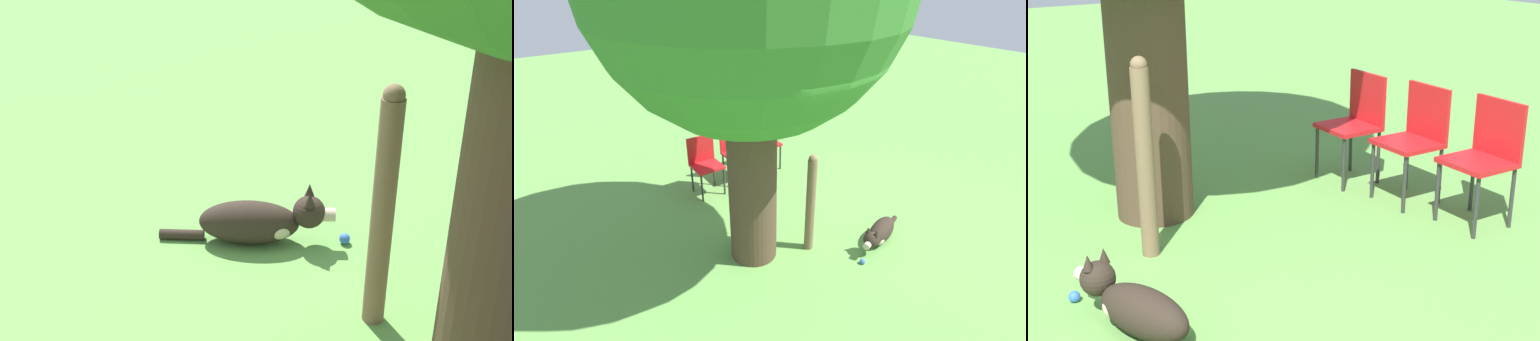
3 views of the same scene
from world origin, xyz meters
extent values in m
plane|color=#609947|center=(0.00, 0.00, 0.00)|extent=(30.00, 30.00, 0.00)
cylinder|color=#4C3828|center=(0.24, 0.81, 1.18)|extent=(0.57, 0.57, 2.37)
ellipsoid|color=#2D231C|center=(-0.55, -0.70, 0.14)|extent=(0.44, 0.67, 0.27)
ellipsoid|color=#C6B293|center=(-0.60, -0.53, 0.12)|extent=(0.28, 0.27, 0.16)
sphere|color=#2D231C|center=(-0.66, -0.35, 0.22)|extent=(0.25, 0.25, 0.20)
cylinder|color=#C6B293|center=(-0.69, -0.24, 0.21)|extent=(0.11, 0.11, 0.08)
cone|color=#2D231C|center=(-0.71, -0.37, 0.34)|extent=(0.06, 0.06, 0.09)
cone|color=#2D231C|center=(-0.61, -0.33, 0.34)|extent=(0.06, 0.06, 0.09)
cylinder|color=#2D231C|center=(-0.42, -1.10, 0.03)|extent=(0.15, 0.29, 0.06)
cylinder|color=brown|center=(-0.10, 0.19, 0.63)|extent=(0.12, 0.12, 1.26)
sphere|color=brown|center=(-0.10, 0.19, 1.28)|extent=(0.10, 0.10, 0.10)
cube|color=red|center=(2.05, -0.70, 0.47)|extent=(0.44, 0.46, 0.04)
cube|color=red|center=(2.24, -0.71, 0.70)|extent=(0.05, 0.44, 0.42)
cylinder|color=#2D2D2D|center=(1.86, -0.88, 0.23)|extent=(0.03, 0.03, 0.46)
cylinder|color=#2D2D2D|center=(1.88, -0.50, 0.23)|extent=(0.03, 0.03, 0.46)
cylinder|color=#2D2D2D|center=(2.22, -0.90, 0.23)|extent=(0.03, 0.03, 0.46)
cylinder|color=#2D2D2D|center=(2.23, -0.52, 0.23)|extent=(0.03, 0.03, 0.46)
cube|color=red|center=(1.97, -0.08, 0.47)|extent=(0.44, 0.46, 0.04)
cube|color=red|center=(2.16, -0.09, 0.70)|extent=(0.05, 0.44, 0.42)
cylinder|color=#2D2D2D|center=(1.78, -0.26, 0.23)|extent=(0.03, 0.03, 0.46)
cylinder|color=#2D2D2D|center=(1.80, 0.12, 0.23)|extent=(0.03, 0.03, 0.46)
cylinder|color=#2D2D2D|center=(2.14, -0.28, 0.23)|extent=(0.03, 0.03, 0.46)
cylinder|color=#2D2D2D|center=(2.16, 0.10, 0.23)|extent=(0.03, 0.03, 0.46)
cube|color=red|center=(1.89, 0.54, 0.47)|extent=(0.44, 0.46, 0.04)
cube|color=red|center=(2.08, 0.53, 0.70)|extent=(0.05, 0.44, 0.42)
cylinder|color=#2D2D2D|center=(1.70, 0.36, 0.23)|extent=(0.03, 0.03, 0.46)
cylinder|color=#2D2D2D|center=(1.72, 0.74, 0.23)|extent=(0.03, 0.03, 0.46)
cylinder|color=#2D2D2D|center=(2.06, 0.34, 0.23)|extent=(0.03, 0.03, 0.46)
cylinder|color=#2D2D2D|center=(2.08, 0.72, 0.23)|extent=(0.03, 0.03, 0.46)
sphere|color=blue|center=(-0.73, -0.13, 0.03)|extent=(0.07, 0.07, 0.07)
camera|label=1|loc=(2.90, 0.68, 2.48)|focal=50.00mm
camera|label=2|loc=(-3.09, 3.06, 3.30)|focal=28.00mm
camera|label=3|loc=(-1.85, -3.83, 2.10)|focal=50.00mm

